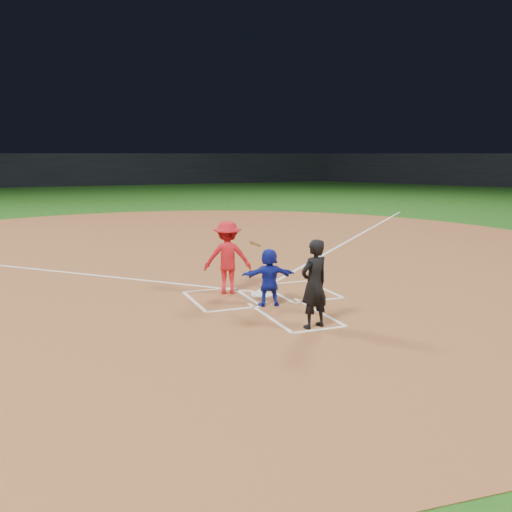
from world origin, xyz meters
name	(u,v)px	position (x,y,z in m)	size (l,w,h in m)	color
ground	(262,295)	(0.00, 0.00, 0.00)	(120.00, 120.00, 0.00)	#174A12
home_plate_dirt	(192,253)	(0.00, 6.00, 0.01)	(28.00, 28.00, 0.01)	brown
stadium_wall_far	(79,170)	(0.00, 48.00, 1.60)	(80.00, 1.20, 3.20)	black
home_plate	(262,295)	(0.00, 0.00, 0.02)	(0.60, 0.60, 0.02)	silver
catcher	(269,277)	(-0.20, -0.90, 0.63)	(1.14, 0.36, 1.23)	#1420A4
umpire	(314,284)	(-0.04, -2.62, 0.84)	(0.60, 0.40, 1.65)	black
chalk_markings	(198,256)	(0.00, 5.29, 0.01)	(28.35, 17.32, 0.01)	white
batter_at_plate	(228,257)	(-0.66, 0.45, 0.85)	(1.50, 0.96, 1.67)	red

